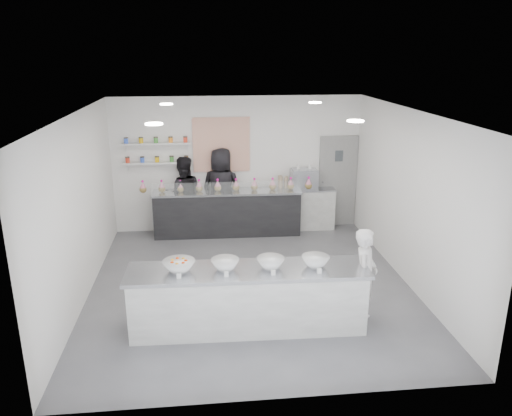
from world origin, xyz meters
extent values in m
plane|color=#515156|center=(0.00, 0.00, 0.00)|extent=(6.00, 6.00, 0.00)
plane|color=white|center=(0.00, 0.00, 3.00)|extent=(6.00, 6.00, 0.00)
plane|color=white|center=(0.00, 3.00, 1.50)|extent=(5.50, 0.00, 5.50)
plane|color=white|center=(-2.75, 0.00, 1.50)|extent=(0.00, 6.00, 6.00)
plane|color=white|center=(2.75, 0.00, 1.50)|extent=(0.00, 6.00, 6.00)
cube|color=gray|center=(2.30, 2.97, 1.05)|extent=(0.88, 0.04, 2.10)
cube|color=#D55C36|center=(-0.35, 2.98, 1.95)|extent=(1.25, 0.03, 1.20)
cube|color=silver|center=(-1.75, 2.90, 1.60)|extent=(1.45, 0.22, 0.04)
cube|color=silver|center=(-1.75, 2.90, 2.02)|extent=(1.45, 0.22, 0.04)
cylinder|color=white|center=(-1.40, -1.00, 2.98)|extent=(0.24, 0.24, 0.02)
cylinder|color=white|center=(1.40, -1.00, 2.98)|extent=(0.24, 0.24, 0.02)
cylinder|color=white|center=(-1.40, 1.60, 2.98)|extent=(0.24, 0.24, 0.02)
cylinder|color=white|center=(1.40, 1.60, 2.98)|extent=(0.24, 0.24, 0.02)
cube|color=#AFAFAA|center=(-0.17, -1.38, 0.47)|extent=(3.49, 0.88, 0.95)
cube|color=black|center=(-0.26, 2.60, 0.50)|extent=(3.25, 0.66, 1.00)
cube|color=white|center=(-0.27, 2.31, 1.14)|extent=(3.19, 0.08, 0.27)
cube|color=#AFAFAA|center=(1.55, 2.78, 0.47)|extent=(1.27, 0.40, 0.94)
cube|color=#93969E|center=(1.47, 2.78, 1.17)|extent=(0.59, 0.41, 0.45)
imported|color=silver|center=(1.58, -1.34, 0.74)|extent=(0.54, 0.63, 1.47)
imported|color=black|center=(-1.22, 2.85, 0.87)|extent=(0.88, 0.71, 1.73)
imported|color=black|center=(-0.37, 2.85, 0.95)|extent=(1.07, 0.86, 1.91)
camera|label=1|loc=(-0.75, -7.88, 3.93)|focal=35.00mm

